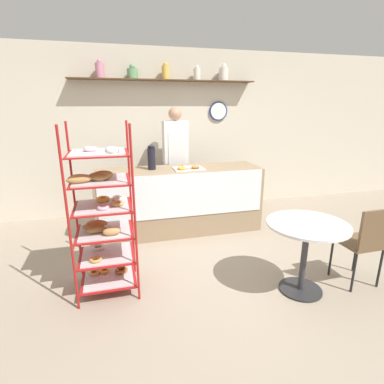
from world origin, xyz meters
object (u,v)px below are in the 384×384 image
Objects in this scene: cafe_chair at (366,239)px; coffee_carafe at (152,158)px; donut_tray_counter at (189,168)px; cafe_table at (306,240)px; person_worker at (176,158)px; pastry_rack at (102,215)px.

coffee_carafe is (-1.87, 1.94, 0.58)m from cafe_chair.
donut_tray_counter is (0.50, -0.13, -0.15)m from coffee_carafe.
donut_tray_counter reaches higher than cafe_table.
coffee_carafe reaches higher than cafe_table.
person_worker reaches higher than cafe_table.
coffee_carafe reaches higher than donut_tray_counter.
pastry_rack is 0.94× the size of person_worker.
coffee_carafe is (-0.46, -0.55, 0.13)m from person_worker.
pastry_rack reaches higher than cafe_table.
person_worker is at bearing -61.20° from cafe_chair.
pastry_rack is at bearing -14.15° from cafe_chair.
cafe_table is at bearing -56.55° from coffee_carafe.
pastry_rack is at bearing -120.45° from person_worker.
cafe_chair is (0.64, -0.08, -0.03)m from cafe_table.
cafe_chair is at bearing -46.11° from coffee_carafe.
cafe_chair is (1.41, -2.49, -0.46)m from person_worker.
pastry_rack is 2.17× the size of cafe_table.
donut_tray_counter is at bearing 112.78° from cafe_table.
pastry_rack is at bearing -133.61° from donut_tray_counter.
cafe_chair reaches higher than cafe_table.
cafe_table is 0.64m from cafe_chair.
donut_tray_counter is at bearing -53.74° from cafe_chair.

